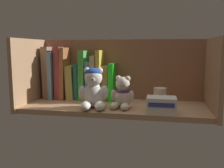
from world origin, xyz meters
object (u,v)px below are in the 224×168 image
at_px(book_0, 49,72).
at_px(teddy_bear_smaller, 122,94).
at_px(book_9, 100,75).
at_px(teddy_bear_larger, 93,89).
at_px(book_7, 90,80).
at_px(book_5, 78,81).
at_px(book_2, 60,73).
at_px(pillar_candle, 160,96).
at_px(small_product_box, 161,105).
at_px(book_8, 95,78).
at_px(book_4, 72,82).
at_px(book_10, 106,83).
at_px(book_3, 66,73).
at_px(book_1, 55,75).
at_px(book_11, 113,82).
at_px(book_6, 84,75).

relative_size(book_0, teddy_bear_smaller, 1.88).
distance_m(book_9, teddy_bear_larger, 0.17).
bearing_deg(book_7, book_5, 180.00).
bearing_deg(book_2, pillar_candle, -7.79).
xyz_separation_m(book_7, small_product_box, (0.33, -0.19, -0.06)).
bearing_deg(book_8, book_0, 180.00).
bearing_deg(book_0, book_7, 0.00).
distance_m(book_4, pillar_candle, 0.41).
distance_m(book_9, book_10, 0.04).
distance_m(book_3, teddy_bear_smaller, 0.33).
bearing_deg(book_5, book_9, 0.00).
height_order(book_0, book_5, book_0).
xyz_separation_m(book_0, book_1, (0.03, 0.00, -0.01)).
bearing_deg(book_11, pillar_candle, -16.58).
height_order(book_1, small_product_box, book_1).
bearing_deg(book_10, book_4, 180.00).
bearing_deg(book_7, book_4, 180.00).
distance_m(book_1, small_product_box, 0.54).
xyz_separation_m(book_3, book_4, (0.03, 0.00, -0.04)).
bearing_deg(book_4, book_7, 0.00).
bearing_deg(book_2, teddy_bear_larger, -39.56).
bearing_deg(book_11, book_10, 180.00).
distance_m(book_10, teddy_bear_smaller, 0.18).
relative_size(book_7, book_11, 1.04).
distance_m(book_2, book_10, 0.22).
relative_size(book_5, book_11, 0.98).
height_order(book_6, book_11, book_6).
height_order(book_7, book_10, book_7).
distance_m(book_8, small_product_box, 0.36).
distance_m(book_11, teddy_bear_smaller, 0.17).
xyz_separation_m(book_6, book_10, (0.11, 0.00, -0.03)).
distance_m(book_1, book_5, 0.12).
distance_m(book_5, book_8, 0.08).
bearing_deg(pillar_candle, teddy_bear_smaller, -149.21).
xyz_separation_m(book_0, book_8, (0.23, 0.00, -0.02)).
distance_m(book_7, teddy_bear_larger, 0.18).
bearing_deg(book_5, pillar_candle, -9.58).
distance_m(book_4, book_6, 0.07).
height_order(book_0, book_6, book_0).
xyz_separation_m(book_5, pillar_candle, (0.37, -0.06, -0.05)).
bearing_deg(small_product_box, book_7, 149.96).
distance_m(book_2, book_3, 0.03).
relative_size(book_3, book_5, 1.46).
distance_m(book_4, book_11, 0.19).
relative_size(book_4, book_11, 0.93).
xyz_separation_m(book_0, book_11, (0.31, 0.00, -0.04)).
xyz_separation_m(book_11, teddy_bear_larger, (-0.04, -0.17, -0.01)).
height_order(book_0, teddy_bear_larger, book_0).
height_order(book_3, book_8, book_3).
xyz_separation_m(book_3, pillar_candle, (0.43, -0.06, -0.08)).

